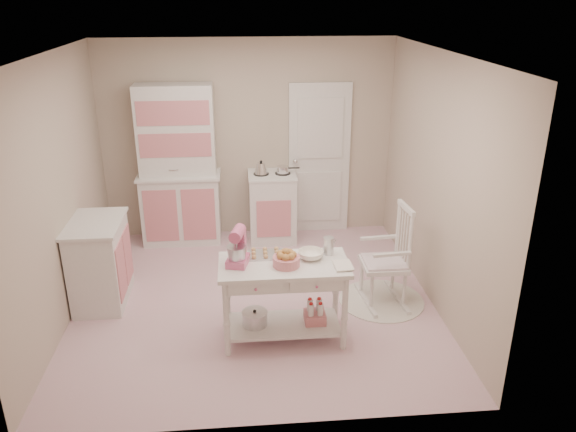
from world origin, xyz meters
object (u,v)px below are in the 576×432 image
object	(u,v)px
bread_basket	(286,261)
work_table	(284,301)
stove	(272,207)
hutch	(178,166)
stand_mixer	(237,247)
rocking_chair	(384,255)
base_cabinet	(100,262)

from	to	relation	value
bread_basket	work_table	bearing A→B (deg)	111.80
work_table	stove	bearing A→B (deg)	88.99
hutch	bread_basket	world-z (taller)	hutch
work_table	stand_mixer	xyz separation A→B (m)	(-0.42, 0.02, 0.57)
stand_mixer	hutch	bearing A→B (deg)	121.42
hutch	stand_mixer	xyz separation A→B (m)	(0.74, -2.36, -0.07)
stand_mixer	rocking_chair	bearing A→B (deg)	34.26
stove	rocking_chair	distance (m)	2.05
hutch	bread_basket	bearing A→B (deg)	-64.16
rocking_chair	stand_mixer	xyz separation A→B (m)	(-1.53, -0.56, 0.42)
stand_mixer	bread_basket	size ratio (longest dim) A/B	1.36
base_cabinet	bread_basket	size ratio (longest dim) A/B	3.68
stove	stand_mixer	bearing A→B (deg)	-101.26
hutch	rocking_chair	xyz separation A→B (m)	(2.27, -1.80, -0.49)
base_cabinet	rocking_chair	world-z (taller)	rocking_chair
stove	bread_basket	distance (m)	2.42
work_table	hutch	bearing A→B (deg)	115.92
stove	rocking_chair	world-z (taller)	rocking_chair
bread_basket	hutch	bearing A→B (deg)	115.84
base_cabinet	work_table	world-z (taller)	base_cabinet
hutch	base_cabinet	xyz separation A→B (m)	(-0.73, -1.51, -0.58)
stand_mixer	bread_basket	distance (m)	0.46
stove	work_table	size ratio (longest dim) A/B	0.77
work_table	rocking_chair	bearing A→B (deg)	27.71
hutch	stove	xyz separation A→B (m)	(1.20, -0.05, -0.58)
hutch	work_table	distance (m)	2.73
base_cabinet	bread_basket	xyz separation A→B (m)	(1.90, -0.92, 0.39)
stove	base_cabinet	size ratio (longest dim) A/B	1.00
work_table	base_cabinet	bearing A→B (deg)	155.22
stand_mixer	work_table	bearing A→B (deg)	11.34
base_cabinet	bread_basket	bearing A→B (deg)	-25.78
rocking_chair	stand_mixer	bearing A→B (deg)	-165.09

